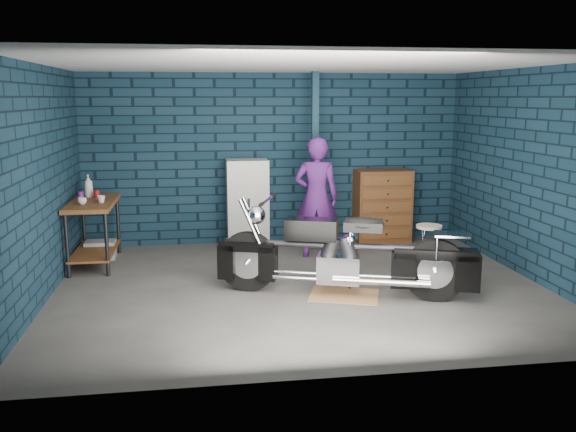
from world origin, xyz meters
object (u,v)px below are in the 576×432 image
workbench (94,233)px  locker (248,203)px  storage_bin (101,250)px  person (316,198)px  shop_stool (428,248)px  motorcycle (345,249)px  tool_chest (383,206)px

workbench → locker: locker is taller
workbench → storage_bin: (0.02, 0.32, -0.32)m
workbench → person: size_ratio=0.79×
storage_bin → workbench: bearing=-93.6°
storage_bin → locker: locker is taller
storage_bin → shop_stool: shop_stool is taller
motorcycle → storage_bin: motorcycle is taller
storage_bin → locker: bearing=11.3°
workbench → storage_bin: size_ratio=3.31×
motorcycle → shop_stool: bearing=51.1°
motorcycle → person: (0.02, 1.86, 0.31)m
motorcycle → storage_bin: size_ratio=6.17×
tool_chest → shop_stool: bearing=-86.7°
person → locker: (-0.94, 0.78, -0.20)m
tool_chest → workbench: bearing=-170.2°
storage_bin → shop_stool: 4.69m
tool_chest → person: bearing=-148.2°
shop_stool → person: bearing=144.1°
storage_bin → tool_chest: size_ratio=0.36×
workbench → shop_stool: workbench is taller
workbench → person: bearing=-0.3°
tool_chest → shop_stool: (0.10, -1.76, -0.27)m
locker → tool_chest: (2.20, 0.00, -0.10)m
person → shop_stool: person is taller
storage_bin → locker: (2.20, 0.44, 0.55)m
locker → tool_chest: size_ratio=1.17×
tool_chest → motorcycle: bearing=-115.9°
motorcycle → locker: size_ratio=1.90×
workbench → tool_chest: (4.42, 0.76, 0.13)m
motorcycle → shop_stool: size_ratio=4.13×
person → storage_bin: 3.25m
motorcycle → tool_chest: 2.93m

